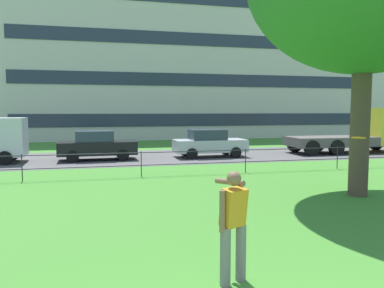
% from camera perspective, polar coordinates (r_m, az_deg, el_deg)
% --- Properties ---
extents(street_strip, '(80.00, 7.19, 0.01)m').
position_cam_1_polar(street_strip, '(21.58, -9.26, -1.99)').
color(street_strip, '#565454').
rests_on(street_strip, ground).
extents(park_fence, '(35.00, 0.04, 1.00)m').
position_cam_1_polar(park_fence, '(15.30, -7.52, -2.32)').
color(park_fence, '#232328').
rests_on(park_fence, ground).
extents(person_thrower, '(0.48, 0.87, 1.71)m').
position_cam_1_polar(person_thrower, '(5.94, 6.05, -11.52)').
color(person_thrower, slate).
rests_on(person_thrower, ground).
extents(frisbee, '(0.38, 0.38, 0.07)m').
position_cam_1_polar(frisbee, '(8.34, 23.39, 0.83)').
color(frisbee, orange).
extents(car_black_left, '(4.05, 1.92, 1.54)m').
position_cam_1_polar(car_black_left, '(20.82, -13.88, -0.18)').
color(car_black_left, black).
rests_on(car_black_left, ground).
extents(car_silver_far_left, '(4.02, 1.85, 1.54)m').
position_cam_1_polar(car_silver_far_left, '(21.56, 2.56, 0.14)').
color(car_silver_far_left, '#B7BABF').
rests_on(car_silver_far_left, ground).
extents(flatbed_truck_far_right, '(7.36, 2.60, 2.75)m').
position_cam_1_polar(flatbed_truck_far_right, '(26.08, 23.89, 1.53)').
color(flatbed_truck_far_right, yellow).
rests_on(flatbed_truck_far_right, ground).
extents(apartment_building_background, '(39.04, 11.08, 14.45)m').
position_cam_1_polar(apartment_building_background, '(40.07, -0.14, 11.64)').
color(apartment_building_background, beige).
rests_on(apartment_building_background, ground).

